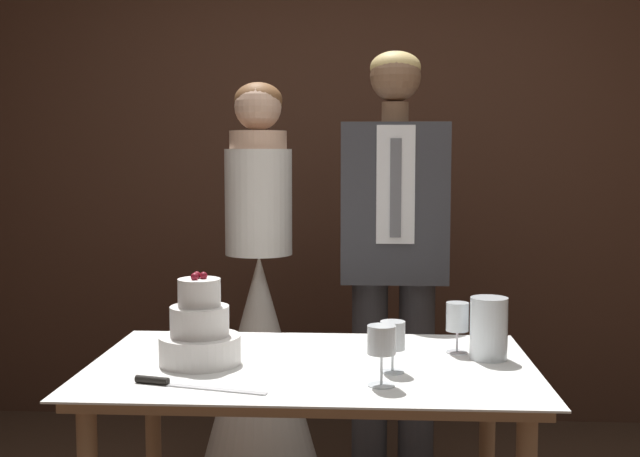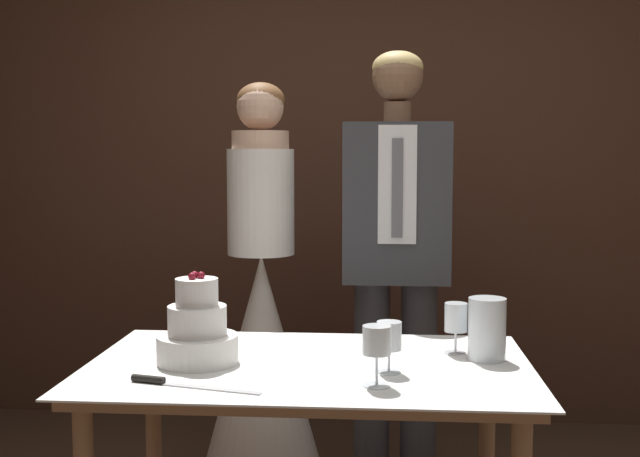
% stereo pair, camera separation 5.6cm
% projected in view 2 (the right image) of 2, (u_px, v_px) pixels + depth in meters
% --- Properties ---
extents(wall_back, '(5.45, 0.12, 2.94)m').
position_uv_depth(wall_back, '(357.00, 140.00, 4.19)').
color(wall_back, '#472B1E').
rests_on(wall_back, ground_plane).
extents(cake_table, '(1.37, 0.85, 0.75)m').
position_uv_depth(cake_table, '(309.00, 390.00, 2.48)').
color(cake_table, '#8E6B4C').
rests_on(cake_table, ground_plane).
extents(tiered_cake, '(0.25, 0.25, 0.29)m').
position_uv_depth(tiered_cake, '(197.00, 332.00, 2.47)').
color(tiered_cake, white).
rests_on(tiered_cake, cake_table).
extents(cake_knife, '(0.39, 0.12, 0.02)m').
position_uv_depth(cake_knife, '(170.00, 382.00, 2.24)').
color(cake_knife, silver).
rests_on(cake_knife, cake_table).
extents(wine_glass_near, '(0.08, 0.08, 0.17)m').
position_uv_depth(wine_glass_near, '(377.00, 342.00, 2.22)').
color(wine_glass_near, silver).
rests_on(wine_glass_near, cake_table).
extents(wine_glass_middle, '(0.07, 0.07, 0.15)m').
position_uv_depth(wine_glass_middle, '(389.00, 339.00, 2.36)').
color(wine_glass_middle, silver).
rests_on(wine_glass_middle, cake_table).
extents(wine_glass_far, '(0.07, 0.07, 0.17)m').
position_uv_depth(wine_glass_far, '(456.00, 320.00, 2.59)').
color(wine_glass_far, silver).
rests_on(wine_glass_far, cake_table).
extents(hurricane_candle, '(0.12, 0.12, 0.20)m').
position_uv_depth(hurricane_candle, '(487.00, 330.00, 2.51)').
color(hurricane_candle, silver).
rests_on(hurricane_candle, cake_table).
extents(bride, '(0.54, 0.54, 1.70)m').
position_uv_depth(bride, '(262.00, 339.00, 3.39)').
color(bride, white).
rests_on(bride, ground_plane).
extents(groom, '(0.44, 0.25, 1.82)m').
position_uv_depth(groom, '(396.00, 245.00, 3.31)').
color(groom, '#38383D').
rests_on(groom, ground_plane).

